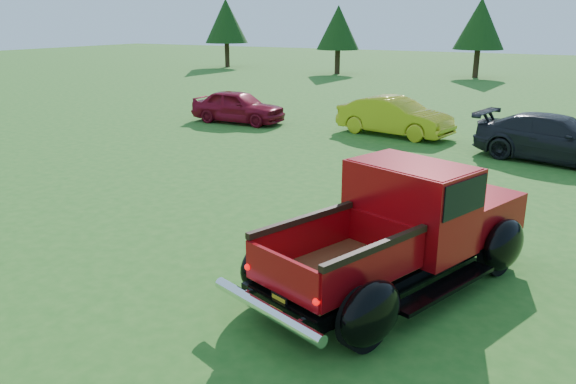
{
  "coord_description": "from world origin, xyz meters",
  "views": [
    {
      "loc": [
        4.3,
        -7.69,
        3.71
      ],
      "look_at": [
        -0.05,
        0.2,
        0.92
      ],
      "focal_mm": 35.0,
      "sensor_mm": 36.0,
      "label": 1
    }
  ],
  "objects_px": {
    "tree_west": "(338,28)",
    "show_car_red": "(238,106)",
    "show_car_yellow": "(395,116)",
    "tree_mid_left": "(480,24)",
    "tree_far_west": "(226,21)",
    "show_car_grey": "(557,139)",
    "pickup_truck": "(409,225)"
  },
  "relations": [
    {
      "from": "tree_far_west",
      "to": "show_car_yellow",
      "type": "xyz_separation_m",
      "value": [
        20.5,
        -19.88,
        -2.89
      ]
    },
    {
      "from": "tree_mid_left",
      "to": "pickup_truck",
      "type": "distance_m",
      "value": 31.67
    },
    {
      "from": "tree_far_west",
      "to": "show_car_grey",
      "type": "xyz_separation_m",
      "value": [
        25.5,
        -21.25,
        -2.9
      ]
    },
    {
      "from": "tree_west",
      "to": "pickup_truck",
      "type": "relative_size",
      "value": 0.91
    },
    {
      "from": "show_car_grey",
      "to": "tree_far_west",
      "type": "bearing_deg",
      "value": 61.83
    },
    {
      "from": "show_car_red",
      "to": "tree_mid_left",
      "type": "bearing_deg",
      "value": -13.13
    },
    {
      "from": "show_car_grey",
      "to": "tree_west",
      "type": "bearing_deg",
      "value": 49.07
    },
    {
      "from": "tree_mid_left",
      "to": "show_car_red",
      "type": "bearing_deg",
      "value": -101.48
    },
    {
      "from": "show_car_red",
      "to": "show_car_grey",
      "type": "height_order",
      "value": "show_car_grey"
    },
    {
      "from": "tree_west",
      "to": "show_car_yellow",
      "type": "distance_m",
      "value": 21.75
    },
    {
      "from": "tree_mid_left",
      "to": "show_car_grey",
      "type": "bearing_deg",
      "value": -73.72
    },
    {
      "from": "show_car_red",
      "to": "show_car_yellow",
      "type": "distance_m",
      "value": 5.87
    },
    {
      "from": "tree_mid_left",
      "to": "show_car_yellow",
      "type": "bearing_deg",
      "value": -85.89
    },
    {
      "from": "tree_west",
      "to": "show_car_yellow",
      "type": "height_order",
      "value": "tree_west"
    },
    {
      "from": "tree_mid_left",
      "to": "show_car_grey",
      "type": "distance_m",
      "value": 23.35
    },
    {
      "from": "tree_far_west",
      "to": "show_car_yellow",
      "type": "relative_size",
      "value": 1.37
    },
    {
      "from": "tree_west",
      "to": "tree_mid_left",
      "type": "relative_size",
      "value": 0.92
    },
    {
      "from": "tree_far_west",
      "to": "show_car_yellow",
      "type": "height_order",
      "value": "tree_far_west"
    },
    {
      "from": "tree_mid_left",
      "to": "show_car_grey",
      "type": "xyz_separation_m",
      "value": [
        6.5,
        -22.25,
        -2.76
      ]
    },
    {
      "from": "tree_west",
      "to": "show_car_red",
      "type": "distance_m",
      "value": 20.1
    },
    {
      "from": "tree_west",
      "to": "tree_mid_left",
      "type": "bearing_deg",
      "value": 12.53
    },
    {
      "from": "tree_far_west",
      "to": "tree_west",
      "type": "distance_m",
      "value": 10.06
    },
    {
      "from": "show_car_yellow",
      "to": "pickup_truck",
      "type": "bearing_deg",
      "value": -150.01
    },
    {
      "from": "show_car_yellow",
      "to": "show_car_red",
      "type": "bearing_deg",
      "value": 105.4
    },
    {
      "from": "pickup_truck",
      "to": "tree_far_west",
      "type": "bearing_deg",
      "value": 147.86
    },
    {
      "from": "pickup_truck",
      "to": "show_car_grey",
      "type": "xyz_separation_m",
      "value": [
        1.34,
        8.89,
        -0.21
      ]
    },
    {
      "from": "pickup_truck",
      "to": "show_car_red",
      "type": "height_order",
      "value": "pickup_truck"
    },
    {
      "from": "show_car_yellow",
      "to": "tree_mid_left",
      "type": "bearing_deg",
      "value": 14.49
    },
    {
      "from": "tree_far_west",
      "to": "tree_mid_left",
      "type": "xyz_separation_m",
      "value": [
        19.0,
        1.0,
        -0.14
      ]
    },
    {
      "from": "tree_west",
      "to": "pickup_truck",
      "type": "bearing_deg",
      "value": -64.1
    },
    {
      "from": "tree_far_west",
      "to": "pickup_truck",
      "type": "height_order",
      "value": "tree_far_west"
    },
    {
      "from": "show_car_red",
      "to": "pickup_truck",
      "type": "bearing_deg",
      "value": -137.39
    }
  ]
}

